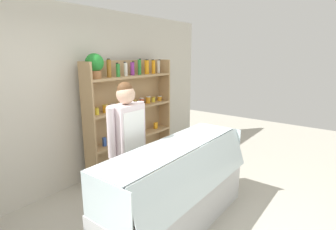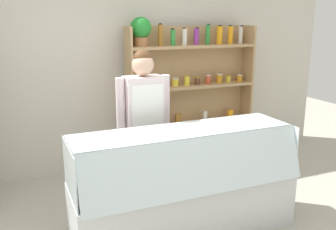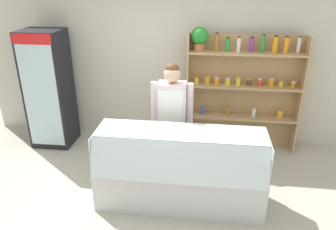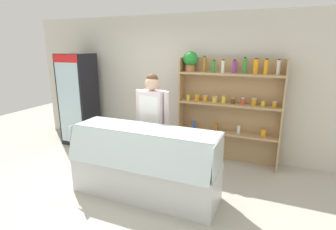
{
  "view_description": "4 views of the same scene",
  "coord_description": "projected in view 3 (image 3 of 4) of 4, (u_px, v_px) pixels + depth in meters",
  "views": [
    {
      "loc": [
        -2.04,
        -1.47,
        2.0
      ],
      "look_at": [
        0.56,
        0.51,
        1.24
      ],
      "focal_mm": 28.0,
      "sensor_mm": 36.0,
      "label": 1
    },
    {
      "loc": [
        -1.18,
        -2.8,
        1.99
      ],
      "look_at": [
        0.28,
        0.64,
        1.03
      ],
      "focal_mm": 40.0,
      "sensor_mm": 36.0,
      "label": 2
    },
    {
      "loc": [
        0.52,
        -3.37,
        2.78
      ],
      "look_at": [
        -0.01,
        0.84,
        0.92
      ],
      "focal_mm": 35.0,
      "sensor_mm": 36.0,
      "label": 3
    },
    {
      "loc": [
        1.86,
        -2.9,
        2.11
      ],
      "look_at": [
        0.28,
        0.84,
        1.03
      ],
      "focal_mm": 28.0,
      "sensor_mm": 36.0,
      "label": 4
    }
  ],
  "objects": [
    {
      "name": "ground_plane",
      "position": [
        161.0,
        205.0,
        4.24
      ],
      "size": [
        12.0,
        12.0,
        0.0
      ],
      "primitive_type": "plane",
      "color": "#B7B2A3"
    },
    {
      "name": "back_wall",
      "position": [
        177.0,
        64.0,
        5.54
      ],
      "size": [
        6.8,
        0.1,
        2.7
      ],
      "primitive_type": "cube",
      "color": "beige",
      "rests_on": "ground"
    },
    {
      "name": "drinks_fridge",
      "position": [
        49.0,
        90.0,
        5.44
      ],
      "size": [
        0.66,
        0.6,
        1.96
      ],
      "color": "black",
      "rests_on": "ground"
    },
    {
      "name": "shelving_unit",
      "position": [
        238.0,
        83.0,
        5.25
      ],
      "size": [
        1.81,
        0.29,
        2.02
      ],
      "color": "tan",
      "rests_on": "ground"
    },
    {
      "name": "deli_display_case",
      "position": [
        179.0,
        181.0,
        4.19
      ],
      "size": [
        2.1,
        0.73,
        1.01
      ],
      "color": "silver",
      "rests_on": "ground"
    },
    {
      "name": "shop_clerk",
      "position": [
        172.0,
        112.0,
        4.5
      ],
      "size": [
        0.58,
        0.25,
        1.69
      ],
      "color": "#2D2D38",
      "rests_on": "ground"
    }
  ]
}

